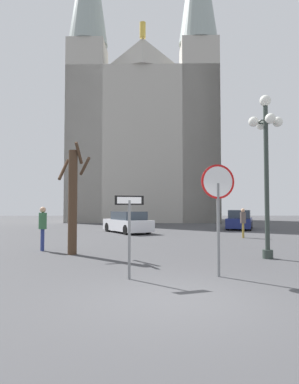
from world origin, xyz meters
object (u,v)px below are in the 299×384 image
(cathedral, at_px, (144,129))
(parked_car_near_white, at_px, (128,223))
(stop_sign, at_px, (218,196))
(pedestrian_walking, at_px, (243,220))
(street_lamp, at_px, (266,150))
(parked_car_far_navy, at_px, (240,220))
(bare_tree, at_px, (73,199))
(one_way_arrow_sign, at_px, (129,224))
(pedestrian_standing, at_px, (43,224))

(cathedral, distance_m, parked_car_near_white, 21.91)
(stop_sign, relative_size, pedestrian_walking, 1.70)
(street_lamp, xyz_separation_m, parked_car_far_navy, (3.48, 14.95, -3.07))
(cathedral, xyz_separation_m, bare_tree, (-2.80, -29.11, -9.72))
(one_way_arrow_sign, height_order, parked_car_far_navy, one_way_arrow_sign)
(cathedral, bearing_deg, pedestrian_standing, -98.59)
(parked_car_near_white, bearing_deg, stop_sign, -78.13)
(cathedral, distance_m, bare_tree, 30.82)
(parked_car_far_navy, bearing_deg, cathedral, 116.68)
(cathedral, xyz_separation_m, stop_sign, (1.81, -33.14, -9.75))
(pedestrian_walking, distance_m, pedestrian_standing, 11.32)
(street_lamp, height_order, parked_car_near_white, street_lamp)
(bare_tree, bearing_deg, parked_car_near_white, 81.14)
(stop_sign, height_order, pedestrian_walking, stop_sign)
(one_way_arrow_sign, xyz_separation_m, street_lamp, (4.68, 3.16, 2.43))
(one_way_arrow_sign, xyz_separation_m, pedestrian_walking, (6.17, 10.75, -0.32))
(stop_sign, distance_m, bare_tree, 6.12)
(one_way_arrow_sign, distance_m, parked_car_far_navy, 19.88)
(street_lamp, distance_m, bare_tree, 7.29)
(stop_sign, xyz_separation_m, pedestrian_standing, (-6.05, 5.06, -0.98))
(bare_tree, xyz_separation_m, parked_car_far_navy, (10.48, 13.83, -1.39))
(bare_tree, distance_m, pedestrian_walking, 10.73)
(cathedral, distance_m, street_lamp, 31.55)
(cathedral, relative_size, parked_car_far_navy, 8.14)
(stop_sign, distance_m, pedestrian_standing, 7.95)
(bare_tree, xyz_separation_m, pedestrian_standing, (-1.44, 1.03, -1.01))
(one_way_arrow_sign, xyz_separation_m, parked_car_near_white, (-0.72, 14.55, -0.66))
(cathedral, relative_size, one_way_arrow_sign, 18.62)
(stop_sign, xyz_separation_m, pedestrian_walking, (3.88, 10.51, -1.04))
(pedestrian_walking, bearing_deg, stop_sign, -110.25)
(bare_tree, bearing_deg, pedestrian_standing, 144.43)
(stop_sign, height_order, parked_car_near_white, stop_sign)
(one_way_arrow_sign, relative_size, parked_car_far_navy, 0.44)
(bare_tree, height_order, parked_car_far_navy, bare_tree)
(parked_car_far_navy, bearing_deg, stop_sign, -108.20)
(stop_sign, height_order, pedestrian_standing, stop_sign)
(cathedral, relative_size, parked_car_near_white, 7.95)
(parked_car_near_white, xyz_separation_m, pedestrian_walking, (6.88, -3.80, 0.34))
(street_lamp, bearing_deg, cathedral, 97.91)
(one_way_arrow_sign, bearing_deg, bare_tree, 118.46)
(one_way_arrow_sign, relative_size, parked_car_near_white, 0.43)
(one_way_arrow_sign, height_order, street_lamp, street_lamp)
(bare_tree, distance_m, parked_car_near_white, 10.50)
(cathedral, bearing_deg, bare_tree, -95.50)
(street_lamp, height_order, bare_tree, street_lamp)
(cathedral, bearing_deg, one_way_arrow_sign, -90.83)
(cathedral, height_order, street_lamp, cathedral)
(pedestrian_standing, bearing_deg, parked_car_near_white, 71.79)
(one_way_arrow_sign, relative_size, bare_tree, 0.49)
(stop_sign, xyz_separation_m, bare_tree, (-4.61, 4.03, 0.03))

